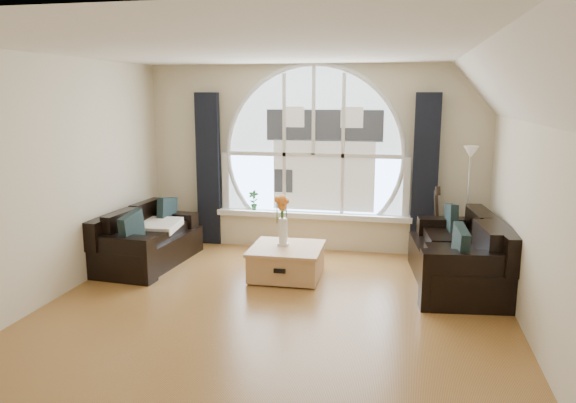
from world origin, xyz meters
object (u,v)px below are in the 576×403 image
object	(u,v)px
sofa_left	(148,235)
sofa_right	(458,253)
floor_lamp	(468,205)
coffee_chest	(287,260)
vase_flowers	(283,215)
potted_plant	(254,200)
guitar	(436,223)

from	to	relation	value
sofa_left	sofa_right	xyz separation A→B (m)	(4.03, -0.01, 0.00)
sofa_right	floor_lamp	bearing A→B (deg)	72.55
sofa_left	coffee_chest	size ratio (longest dim) A/B	1.87
sofa_left	vase_flowers	bearing A→B (deg)	1.93
sofa_left	sofa_right	size ratio (longest dim) A/B	0.88
coffee_chest	vase_flowers	world-z (taller)	vase_flowers
sofa_left	vase_flowers	xyz separation A→B (m)	(1.89, -0.09, 0.38)
vase_flowers	potted_plant	size ratio (longest dim) A/B	2.35
floor_lamp	sofa_right	bearing A→B (deg)	-100.54
sofa_right	guitar	xyz separation A→B (m)	(-0.22, 0.97, 0.13)
coffee_chest	guitar	world-z (taller)	guitar
sofa_left	floor_lamp	world-z (taller)	floor_lamp
sofa_right	vase_flowers	xyz separation A→B (m)	(-2.14, -0.08, 0.38)
vase_flowers	sofa_left	bearing A→B (deg)	177.31
sofa_right	sofa_left	bearing A→B (deg)	172.97
sofa_right	potted_plant	world-z (taller)	potted_plant
sofa_left	vase_flowers	distance (m)	1.93
floor_lamp	vase_flowers	bearing A→B (deg)	-155.72
coffee_chest	floor_lamp	size ratio (longest dim) A/B	0.55
guitar	potted_plant	distance (m)	2.68
guitar	potted_plant	bearing A→B (deg)	154.12
sofa_right	potted_plant	bearing A→B (deg)	150.11
sofa_left	floor_lamp	distance (m)	4.34
coffee_chest	floor_lamp	distance (m)	2.59
sofa_left	guitar	xyz separation A→B (m)	(3.81, 0.96, 0.13)
sofa_right	vase_flowers	world-z (taller)	vase_flowers
vase_flowers	guitar	distance (m)	2.20
coffee_chest	guitar	distance (m)	2.19
vase_flowers	floor_lamp	world-z (taller)	floor_lamp
sofa_right	floor_lamp	distance (m)	1.06
potted_plant	vase_flowers	bearing A→B (deg)	-60.27
sofa_left	potted_plant	xyz separation A→B (m)	(1.15, 1.22, 0.30)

